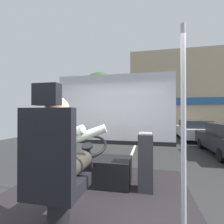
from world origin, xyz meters
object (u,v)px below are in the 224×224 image
(steering_console, at_px, (96,169))
(handrail_pole, at_px, (183,132))
(fare_box, at_px, (146,161))
(driver_seat, at_px, (54,173))
(bus_driver, at_px, (61,149))
(parked_car_white, at_px, (194,130))

(steering_console, xyz_separation_m, handrail_pole, (1.12, -1.05, 0.73))
(fare_box, bearing_deg, driver_seat, -123.78)
(bus_driver, distance_m, handrail_pole, 1.14)
(driver_seat, distance_m, fare_box, 1.42)
(driver_seat, height_order, fare_box, driver_seat)
(fare_box, height_order, parked_car_white, fare_box)
(bus_driver, xyz_separation_m, parked_car_white, (3.89, 11.08, -0.77))
(handrail_pole, bearing_deg, fare_box, 109.71)
(steering_console, height_order, parked_car_white, steering_console)
(driver_seat, xyz_separation_m, fare_box, (0.78, 1.17, -0.18))
(driver_seat, relative_size, handrail_pole, 0.72)
(parked_car_white, bearing_deg, steering_console, -111.37)
(driver_seat, xyz_separation_m, steering_console, (0.00, 1.26, -0.37))
(driver_seat, bearing_deg, steering_console, 90.00)
(parked_car_white, bearing_deg, bus_driver, -109.36)
(steering_console, height_order, handrail_pole, handrail_pole)
(parked_car_white, bearing_deg, fare_box, -107.21)
(bus_driver, xyz_separation_m, steering_console, (0.00, 1.13, -0.55))
(steering_console, bearing_deg, driver_seat, -90.00)
(steering_console, xyz_separation_m, parked_car_white, (3.89, 9.95, -0.22))
(driver_seat, height_order, parked_car_white, driver_seat)
(parked_car_white, bearing_deg, driver_seat, -109.15)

